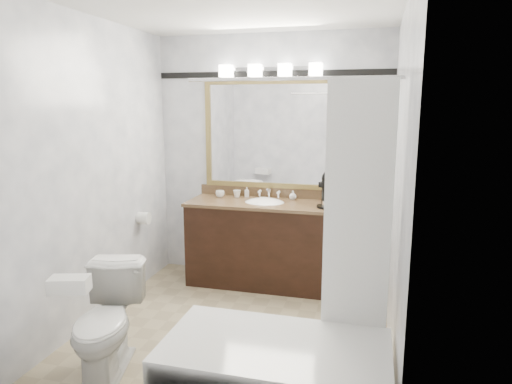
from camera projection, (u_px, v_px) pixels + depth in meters
The scene contains 15 objects.
room at pixel (234, 178), 3.47m from camera, with size 2.42×2.62×2.52m.
vanity at pixel (264, 242), 4.59m from camera, with size 1.53×0.58×0.97m.
mirror at pixel (271, 134), 4.64m from camera, with size 1.40×0.04×1.10m.
vanity_light_bar at pixel (270, 70), 4.47m from camera, with size 1.02×0.14×0.12m.
accent_stripe at pixel (272, 74), 4.54m from camera, with size 2.40×0.01×0.06m, color black.
bathtub at pixel (280, 369), 2.66m from camera, with size 1.30×0.75×1.96m.
tp_roll at pixel (144, 218), 4.49m from camera, with size 0.12×0.12×0.11m, color white.
toilet at pixel (107, 322), 3.07m from camera, with size 0.40×0.71×0.72m, color white.
tissue_box at pixel (69, 285), 2.66m from camera, with size 0.23×0.12×0.09m, color white.
coffee_maker at pixel (329, 188), 4.28m from camera, with size 0.19×0.22×0.34m.
cup_left at pixel (220, 194), 4.75m from camera, with size 0.09×0.09×0.07m, color white.
cup_right at pixel (237, 194), 4.75m from camera, with size 0.08×0.08×0.07m, color white.
soap_bottle_a at pixel (247, 192), 4.77m from camera, with size 0.05×0.05×0.10m, color white.
soap_bottle_b at pixel (293, 195), 4.62m from camera, with size 0.07×0.07×0.09m, color white.
soap_bar at pixel (263, 198), 4.63m from camera, with size 0.07×0.05×0.02m, color beige.
Camera 1 is at (1.03, -3.28, 1.80)m, focal length 32.00 mm.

